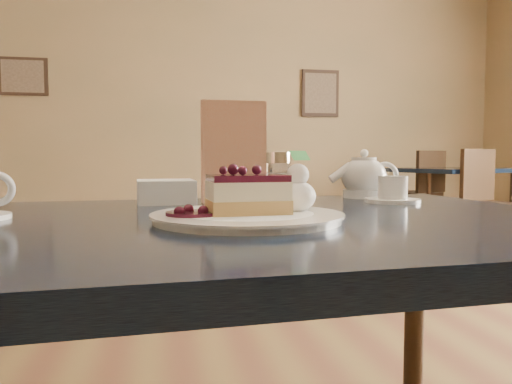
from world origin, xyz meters
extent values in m
cube|color=#A88256|center=(0.00, 5.00, 1.50)|extent=(8.00, 0.02, 3.00)
cube|color=black|center=(-1.50, 4.97, 1.70)|extent=(0.50, 0.03, 0.40)
cube|color=black|center=(1.80, 4.97, 1.60)|extent=(0.45, 0.03, 0.55)
cube|color=#132236|center=(0.05, 0.03, 0.73)|extent=(1.24, 0.87, 0.04)
cylinder|color=black|center=(0.56, 0.40, 0.35)|extent=(0.05, 0.05, 0.71)
cylinder|color=white|center=(0.05, -0.02, 0.75)|extent=(0.29, 0.29, 0.01)
cube|color=#E2A877|center=(0.05, -0.02, 0.77)|extent=(0.12, 0.09, 0.02)
cube|color=#FFF5CB|center=(0.05, -0.02, 0.79)|extent=(0.12, 0.09, 0.03)
cube|color=#4B1026|center=(0.05, -0.02, 0.81)|extent=(0.12, 0.09, 0.01)
ellipsoid|color=white|center=(0.14, 0.00, 0.78)|extent=(0.06, 0.06, 0.05)
cylinder|color=#4B1026|center=(-0.03, -0.03, 0.76)|extent=(0.08, 0.08, 0.01)
cylinder|color=white|center=(0.42, 0.24, 0.75)|extent=(0.12, 0.12, 0.01)
cylinder|color=white|center=(0.42, 0.24, 0.78)|extent=(0.06, 0.06, 0.05)
ellipsoid|color=white|center=(0.41, 0.37, 0.79)|extent=(0.11, 0.11, 0.09)
cylinder|color=white|center=(0.41, 0.37, 0.84)|extent=(0.06, 0.06, 0.01)
cylinder|color=white|center=(0.33, 0.37, 0.79)|extent=(0.06, 0.02, 0.05)
cube|color=#CDB491|center=(0.08, 0.31, 0.85)|extent=(0.14, 0.04, 0.22)
cylinder|color=white|center=(0.19, 0.35, 0.79)|extent=(0.06, 0.06, 0.08)
cylinder|color=silver|center=(0.19, 0.35, 0.84)|extent=(0.06, 0.06, 0.02)
cube|color=white|center=(-0.07, 0.32, 0.77)|extent=(0.13, 0.13, 0.05)
cube|color=#132236|center=(2.67, 3.57, 0.72)|extent=(1.19, 1.07, 0.04)
cylinder|color=black|center=(2.25, 3.26, 0.35)|extent=(0.04, 0.04, 0.70)
cylinder|color=black|center=(3.08, 3.26, 0.35)|extent=(0.04, 0.04, 0.70)
cylinder|color=black|center=(2.25, 3.89, 0.35)|extent=(0.04, 0.04, 0.70)
cylinder|color=black|center=(3.08, 3.89, 0.35)|extent=(0.04, 0.04, 0.70)
camera|label=1|loc=(-0.08, -0.77, 0.84)|focal=35.00mm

